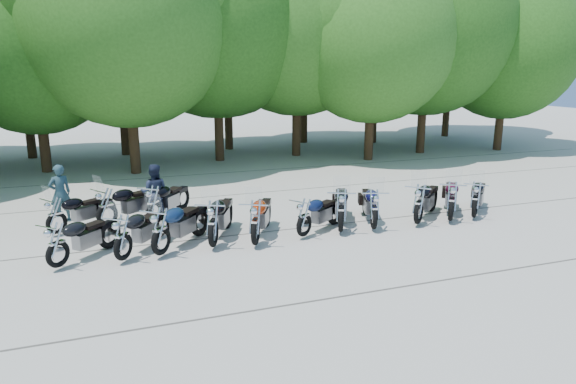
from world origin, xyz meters
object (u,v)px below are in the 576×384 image
object	(u,v)px
motorcycle_11	(56,214)
motorcycle_1	(122,236)
motorcycle_7	(374,208)
motorcycle_10	(476,198)
motorcycle_12	(106,206)
motorcycle_4	(255,221)
motorcycle_3	(213,222)
motorcycle_9	(452,200)
motorcycle_13	(153,203)
motorcycle_8	(419,203)
motorcycle_2	(160,230)
motorcycle_0	(57,244)
motorcycle_6	(341,209)
rider_1	(154,192)
rider_0	(60,193)
motorcycle_5	(304,216)

from	to	relation	value
motorcycle_11	motorcycle_1	bearing A→B (deg)	176.63
motorcycle_7	motorcycle_10	bearing A→B (deg)	-159.50
motorcycle_12	motorcycle_1	bearing A→B (deg)	152.90
motorcycle_4	motorcycle_12	bearing A→B (deg)	-13.35
motorcycle_3	motorcycle_9	size ratio (longest dim) A/B	1.01
motorcycle_1	motorcycle_13	distance (m)	2.99
motorcycle_3	motorcycle_8	size ratio (longest dim) A/B	1.02
motorcycle_2	motorcycle_7	world-z (taller)	motorcycle_2
motorcycle_3	motorcycle_12	xyz separation A→B (m)	(-2.51, 2.71, -0.04)
motorcycle_3	motorcycle_0	bearing A→B (deg)	26.75
motorcycle_0	motorcycle_7	xyz separation A→B (m)	(8.14, 0.11, 0.05)
motorcycle_0	motorcycle_6	xyz separation A→B (m)	(7.16, 0.18, 0.09)
motorcycle_3	motorcycle_13	bearing A→B (deg)	-41.00
motorcycle_6	motorcycle_0	bearing A→B (deg)	26.96
motorcycle_1	motorcycle_9	world-z (taller)	motorcycle_9
motorcycle_4	motorcycle_13	bearing A→B (deg)	-25.46
motorcycle_9	motorcycle_11	size ratio (longest dim) A/B	1.16
motorcycle_10	rider_1	xyz separation A→B (m)	(-9.10, 3.20, 0.20)
motorcycle_3	rider_1	size ratio (longest dim) A/B	1.47
motorcycle_4	motorcycle_9	xyz separation A→B (m)	(6.02, 0.09, 0.01)
motorcycle_9	rider_1	size ratio (longest dim) A/B	1.45
motorcycle_0	motorcycle_13	distance (m)	3.68
motorcycle_0	motorcycle_1	distance (m)	1.42
motorcycle_12	rider_0	distance (m)	1.79
motorcycle_8	motorcycle_13	world-z (taller)	motorcycle_8
motorcycle_6	motorcycle_13	bearing A→B (deg)	-3.21
motorcycle_1	motorcycle_2	size ratio (longest dim) A/B	0.94
motorcycle_5	motorcycle_7	distance (m)	2.07
motorcycle_5	rider_0	size ratio (longest dim) A/B	1.27
motorcycle_6	rider_1	world-z (taller)	rider_1
motorcycle_5	motorcycle_10	xyz separation A→B (m)	(5.50, -0.08, 0.04)
motorcycle_1	motorcycle_5	distance (m)	4.66
motorcycle_7	motorcycle_5	bearing A→B (deg)	18.92
motorcycle_0	motorcycle_8	size ratio (longest dim) A/B	0.90
rider_1	motorcycle_12	bearing A→B (deg)	32.55
motorcycle_12	rider_0	world-z (taller)	rider_0
motorcycle_13	rider_0	xyz separation A→B (m)	(-2.56, 1.31, 0.21)
motorcycle_5	motorcycle_6	xyz separation A→B (m)	(1.09, 0.01, 0.10)
motorcycle_8	motorcycle_11	distance (m)	10.13
motorcycle_6	motorcycle_12	xyz separation A→B (m)	(-6.06, 2.69, -0.05)
motorcycle_4	motorcycle_10	bearing A→B (deg)	-152.69
motorcycle_6	rider_1	distance (m)	5.63
motorcycle_4	motorcycle_0	bearing A→B (deg)	25.42
motorcycle_1	rider_0	distance (m)	4.44
motorcycle_3	rider_1	distance (m)	3.33
motorcycle_5	motorcycle_1	bearing A→B (deg)	58.84
motorcycle_9	motorcycle_13	world-z (taller)	motorcycle_9
motorcycle_2	motorcycle_6	bearing A→B (deg)	-136.60
motorcycle_10	motorcycle_12	size ratio (longest dim) A/B	0.99
motorcycle_4	motorcycle_12	distance (m)	4.60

